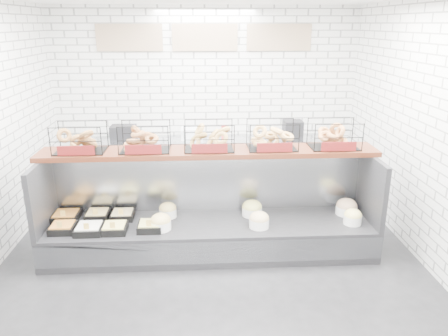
{
  "coord_description": "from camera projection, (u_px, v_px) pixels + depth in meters",
  "views": [
    {
      "loc": [
        -0.11,
        -4.58,
        2.72
      ],
      "look_at": [
        0.18,
        0.45,
        1.04
      ],
      "focal_mm": 35.0,
      "sensor_mm": 36.0,
      "label": 1
    }
  ],
  "objects": [
    {
      "name": "prep_counter",
      "position": [
        207.0,
        163.0,
        7.36
      ],
      "size": [
        4.0,
        0.6,
        1.2
      ],
      "color": "#93969B",
      "rests_on": "ground"
    },
    {
      "name": "bagel_shelf",
      "position": [
        209.0,
        140.0,
        5.26
      ],
      "size": [
        4.1,
        0.5,
        0.4
      ],
      "color": "#3C170C",
      "rests_on": "display_case"
    },
    {
      "name": "room_shell",
      "position": [
        208.0,
        82.0,
        5.12
      ],
      "size": [
        5.02,
        5.51,
        3.01
      ],
      "color": "white",
      "rests_on": "ground"
    },
    {
      "name": "display_case",
      "position": [
        209.0,
        226.0,
        5.43
      ],
      "size": [
        4.0,
        0.9,
        1.2
      ],
      "color": "black",
      "rests_on": "ground"
    },
    {
      "name": "ground",
      "position": [
        211.0,
        263.0,
        5.2
      ],
      "size": [
        5.5,
        5.5,
        0.0
      ],
      "primitive_type": "plane",
      "color": "black",
      "rests_on": "ground"
    }
  ]
}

